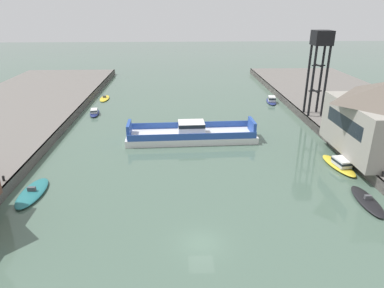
% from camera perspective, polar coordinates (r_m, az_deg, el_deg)
% --- Properties ---
extents(ground_plane, '(400.00, 400.00, 0.00)m').
position_cam_1_polar(ground_plane, '(35.04, 1.55, -15.98)').
color(ground_plane, '#4C6656').
extents(chain_ferry, '(22.07, 6.88, 3.30)m').
position_cam_1_polar(chain_ferry, '(59.31, -0.12, 1.62)').
color(chain_ferry, silver).
rests_on(chain_ferry, ground).
extents(moored_boat_near_left, '(3.15, 7.14, 1.53)m').
position_cam_1_polar(moored_boat_near_left, '(85.06, 12.89, 7.03)').
color(moored_boat_near_left, navy).
rests_on(moored_boat_near_left, ground).
extents(moored_boat_near_right, '(2.49, 7.32, 0.99)m').
position_cam_1_polar(moored_boat_near_right, '(45.86, 26.75, -8.32)').
color(moored_boat_near_right, black).
rests_on(moored_boat_near_right, ground).
extents(moored_boat_mid_left, '(2.89, 7.67, 1.04)m').
position_cam_1_polar(moored_boat_mid_left, '(46.87, -24.67, -7.25)').
color(moored_boat_mid_left, '#237075').
rests_on(moored_boat_mid_left, ground).
extents(moored_boat_mid_right, '(2.70, 6.35, 1.25)m').
position_cam_1_polar(moored_boat_mid_right, '(76.44, -15.69, 5.03)').
color(moored_boat_mid_right, navy).
rests_on(moored_boat_mid_right, ground).
extents(moored_boat_far_left, '(2.23, 6.47, 0.89)m').
position_cam_1_polar(moored_boat_far_left, '(88.65, -14.12, 7.27)').
color(moored_boat_far_left, yellow).
rests_on(moored_boat_far_left, ground).
extents(moored_boat_far_right, '(3.35, 7.78, 1.55)m').
position_cam_1_polar(moored_boat_far_right, '(53.47, 23.02, -3.05)').
color(moored_boat_far_right, yellow).
rests_on(moored_boat_far_right, ground).
extents(crane_tower, '(3.29, 3.29, 15.70)m').
position_cam_1_polar(crane_tower, '(70.40, 20.31, 14.26)').
color(crane_tower, black).
rests_on(crane_tower, quay_right).
extents(bollard_left_aft, '(0.32, 0.32, 0.71)m').
position_cam_1_polar(bollard_left_aft, '(48.29, -28.50, -4.90)').
color(bollard_left_aft, black).
rests_on(bollard_left_aft, quay_left).
extents(bollard_right_aft, '(0.32, 0.32, 0.71)m').
position_cam_1_polar(bollard_right_aft, '(49.65, 28.80, -4.25)').
color(bollard_right_aft, black).
rests_on(bollard_right_aft, quay_right).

